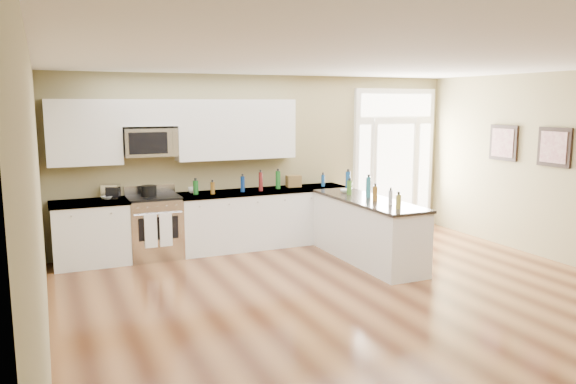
{
  "coord_description": "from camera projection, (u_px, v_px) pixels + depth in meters",
  "views": [
    {
      "loc": [
        -3.45,
        -4.77,
        2.35
      ],
      "look_at": [
        -0.47,
        2.0,
        1.17
      ],
      "focal_mm": 35.0,
      "sensor_mm": 36.0,
      "label": 1
    }
  ],
  "objects": [
    {
      "name": "cardboard_box",
      "position": [
        294.0,
        181.0,
        9.49
      ],
      "size": [
        0.25,
        0.2,
        0.19
      ],
      "primitive_type": "cube",
      "rotation": [
        0.0,
        0.0,
        -0.11
      ],
      "color": "brown",
      "rests_on": "back_cabinet_right"
    },
    {
      "name": "stockpot",
      "position": [
        149.0,
        190.0,
        8.47
      ],
      "size": [
        0.26,
        0.26,
        0.18
      ],
      "primitive_type": "cylinder",
      "rotation": [
        0.0,
        0.0,
        -0.11
      ],
      "color": "black",
      "rests_on": "kitchen_range"
    },
    {
      "name": "room_shell",
      "position": [
        408.0,
        165.0,
        5.79
      ],
      "size": [
        8.0,
        8.0,
        8.0
      ],
      "color": "#968B5F",
      "rests_on": "ground"
    },
    {
      "name": "upper_cabinet_short",
      "position": [
        148.0,
        113.0,
        8.4
      ],
      "size": [
        0.82,
        0.33,
        0.4
      ],
      "primitive_type": "cube",
      "color": "white",
      "rests_on": "room_shell"
    },
    {
      "name": "back_cabinet_right",
      "position": [
        264.0,
        220.0,
        9.26
      ],
      "size": [
        2.85,
        0.66,
        0.94
      ],
      "color": "white",
      "rests_on": "ground"
    },
    {
      "name": "cup_counter",
      "position": [
        192.0,
        190.0,
        8.83
      ],
      "size": [
        0.15,
        0.15,
        0.09
      ],
      "primitive_type": "imported",
      "rotation": [
        0.0,
        0.0,
        -0.29
      ],
      "color": "white",
      "rests_on": "back_cabinet_right"
    },
    {
      "name": "microwave",
      "position": [
        150.0,
        142.0,
        8.43
      ],
      "size": [
        0.78,
        0.41,
        0.42
      ],
      "color": "silver",
      "rests_on": "room_shell"
    },
    {
      "name": "upper_cabinet_left",
      "position": [
        84.0,
        132.0,
        8.07
      ],
      "size": [
        1.04,
        0.33,
        0.95
      ],
      "primitive_type": "cube",
      "color": "white",
      "rests_on": "room_shell"
    },
    {
      "name": "wall_art_near",
      "position": [
        503.0,
        143.0,
        9.16
      ],
      "size": [
        0.05,
        0.58,
        0.58
      ],
      "color": "black",
      "rests_on": "room_shell"
    },
    {
      "name": "toaster_oven",
      "position": [
        111.0,
        191.0,
        8.34
      ],
      "size": [
        0.3,
        0.27,
        0.21
      ],
      "primitive_type": "cube",
      "rotation": [
        0.0,
        0.0,
        -0.41
      ],
      "color": "silver",
      "rests_on": "back_cabinet_left"
    },
    {
      "name": "peninsula_cabinet",
      "position": [
        367.0,
        232.0,
        8.38
      ],
      "size": [
        0.69,
        2.32,
        0.94
      ],
      "color": "white",
      "rests_on": "ground"
    },
    {
      "name": "back_cabinet_left",
      "position": [
        91.0,
        235.0,
        8.18
      ],
      "size": [
        1.1,
        0.66,
        0.94
      ],
      "color": "white",
      "rests_on": "ground"
    },
    {
      "name": "bowl_peninsula",
      "position": [
        345.0,
        191.0,
        8.88
      ],
      "size": [
        0.21,
        0.21,
        0.05
      ],
      "primitive_type": "imported",
      "rotation": [
        0.0,
        0.0,
        -0.32
      ],
      "color": "white",
      "rests_on": "peninsula_cabinet"
    },
    {
      "name": "ground",
      "position": [
        402.0,
        323.0,
        6.06
      ],
      "size": [
        8.0,
        8.0,
        0.0
      ],
      "primitive_type": "plane",
      "color": "#492614"
    },
    {
      "name": "wall_art_far",
      "position": [
        554.0,
        147.0,
        8.25
      ],
      "size": [
        0.05,
        0.58,
        0.58
      ],
      "color": "black",
      "rests_on": "room_shell"
    },
    {
      "name": "counter_bottles",
      "position": [
        309.0,
        186.0,
        8.71
      ],
      "size": [
        2.4,
        2.38,
        0.32
      ],
      "color": "#19591E",
      "rests_on": "back_cabinet_right"
    },
    {
      "name": "entry_door",
      "position": [
        394.0,
        159.0,
        10.44
      ],
      "size": [
        1.7,
        0.1,
        2.6
      ],
      "color": "white",
      "rests_on": "ground"
    },
    {
      "name": "kitchen_range",
      "position": [
        155.0,
        227.0,
        8.54
      ],
      "size": [
        0.78,
        0.69,
        1.08
      ],
      "color": "silver",
      "rests_on": "ground"
    },
    {
      "name": "bowl_left",
      "position": [
        107.0,
        197.0,
        8.29
      ],
      "size": [
        0.25,
        0.25,
        0.05
      ],
      "primitive_type": "imported",
      "rotation": [
        0.0,
        0.0,
        0.41
      ],
      "color": "white",
      "rests_on": "back_cabinet_left"
    },
    {
      "name": "upper_cabinet_right",
      "position": [
        236.0,
        129.0,
        8.99
      ],
      "size": [
        1.94,
        0.33,
        0.95
      ],
      "primitive_type": "cube",
      "color": "white",
      "rests_on": "room_shell"
    }
  ]
}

